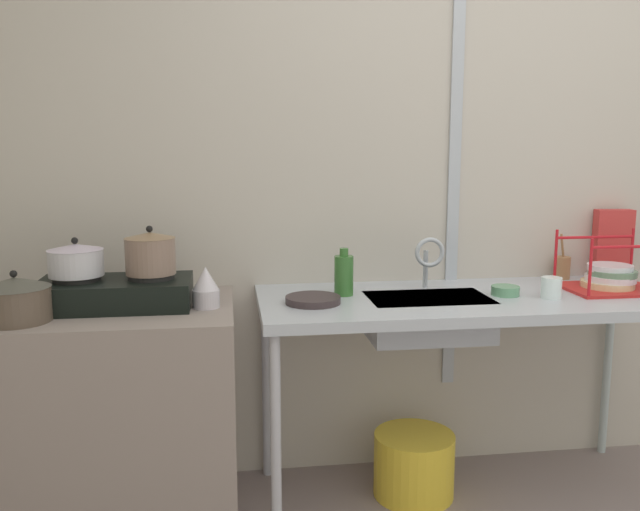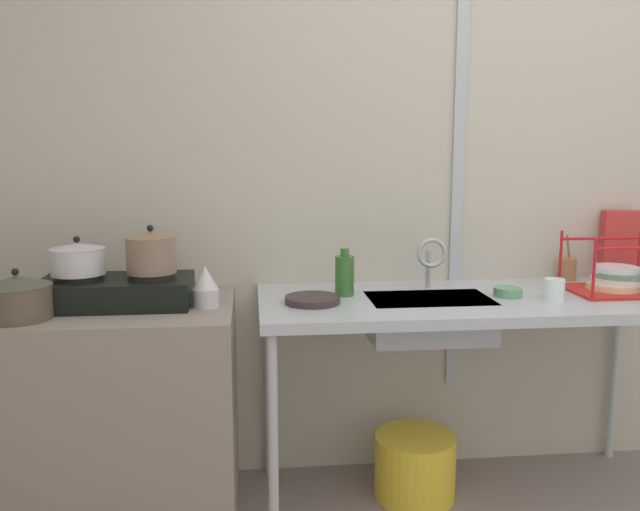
# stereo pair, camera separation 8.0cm
# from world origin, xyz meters

# --- Properties ---
(wall_back) EXTENTS (4.99, 0.10, 2.44)m
(wall_back) POSITION_xyz_m (0.00, 1.59, 1.22)
(wall_back) COLOR beige
(wall_back) RESTS_ON ground
(wall_metal_strip) EXTENTS (0.05, 0.01, 1.95)m
(wall_metal_strip) POSITION_xyz_m (-0.18, 1.54, 1.34)
(wall_metal_strip) COLOR #B1BAC6
(counter_concrete) EXTENTS (0.90, 0.64, 0.83)m
(counter_concrete) POSITION_xyz_m (-1.58, 1.22, 0.42)
(counter_concrete) COLOR gray
(counter_concrete) RESTS_ON ground
(counter_sink) EXTENTS (1.64, 0.64, 0.83)m
(counter_sink) POSITION_xyz_m (-0.22, 1.22, 0.78)
(counter_sink) COLOR #B1BAC6
(counter_sink) RESTS_ON ground
(stove) EXTENTS (0.54, 0.30, 0.12)m
(stove) POSITION_xyz_m (-1.55, 1.22, 0.89)
(stove) COLOR black
(stove) RESTS_ON counter_concrete
(pot_on_left_burner) EXTENTS (0.19, 0.19, 0.14)m
(pot_on_left_burner) POSITION_xyz_m (-1.68, 1.22, 1.01)
(pot_on_left_burner) COLOR silver
(pot_on_left_burner) RESTS_ON stove
(pot_on_right_burner) EXTENTS (0.18, 0.18, 0.18)m
(pot_on_right_burner) POSITION_xyz_m (-1.42, 1.22, 1.03)
(pot_on_right_burner) COLOR #846A5C
(pot_on_right_burner) RESTS_ON stove
(pot_beside_stove) EXTENTS (0.23, 0.23, 0.17)m
(pot_beside_stove) POSITION_xyz_m (-1.84, 1.06, 0.91)
(pot_beside_stove) COLOR brown
(pot_beside_stove) RESTS_ON counter_concrete
(percolator) EXTENTS (0.10, 0.10, 0.15)m
(percolator) POSITION_xyz_m (-1.22, 1.17, 0.91)
(percolator) COLOR silver
(percolator) RESTS_ON counter_concrete
(sink_basin) EXTENTS (0.47, 0.29, 0.16)m
(sink_basin) POSITION_xyz_m (-0.38, 1.22, 0.75)
(sink_basin) COLOR #B1BAC6
(sink_basin) RESTS_ON counter_sink
(faucet) EXTENTS (0.12, 0.07, 0.22)m
(faucet) POSITION_xyz_m (-0.34, 1.35, 0.97)
(faucet) COLOR #B1BAC6
(faucet) RESTS_ON counter_sink
(frying_pan) EXTENTS (0.20, 0.20, 0.03)m
(frying_pan) POSITION_xyz_m (-0.84, 1.18, 0.85)
(frying_pan) COLOR #362B2D
(frying_pan) RESTS_ON counter_sink
(dish_rack) EXTENTS (0.36, 0.29, 0.23)m
(dish_rack) POSITION_xyz_m (0.38, 1.24, 0.88)
(dish_rack) COLOR red
(dish_rack) RESTS_ON counter_sink
(cup_by_rack) EXTENTS (0.08, 0.08, 0.08)m
(cup_by_rack) POSITION_xyz_m (0.08, 1.13, 0.87)
(cup_by_rack) COLOR white
(cup_by_rack) RESTS_ON counter_sink
(small_bowl_on_drainboard) EXTENTS (0.11, 0.11, 0.04)m
(small_bowl_on_drainboard) POSITION_xyz_m (-0.08, 1.21, 0.85)
(small_bowl_on_drainboard) COLOR #609D74
(small_bowl_on_drainboard) RESTS_ON counter_sink
(bottle_by_sink) EXTENTS (0.07, 0.07, 0.19)m
(bottle_by_sink) POSITION_xyz_m (-0.70, 1.30, 0.91)
(bottle_by_sink) COLOR #356B2E
(bottle_by_sink) RESTS_ON counter_sink
(cereal_box) EXTENTS (0.17, 0.08, 0.30)m
(cereal_box) POSITION_xyz_m (0.54, 1.49, 0.98)
(cereal_box) COLOR #C63534
(cereal_box) RESTS_ON counter_sink
(utensil_jar) EXTENTS (0.07, 0.07, 0.20)m
(utensil_jar) POSITION_xyz_m (0.30, 1.49, 0.88)
(utensil_jar) COLOR #9E714A
(utensil_jar) RESTS_ON counter_sink
(bucket_on_floor) EXTENTS (0.33, 0.33, 0.26)m
(bucket_on_floor) POSITION_xyz_m (-0.41, 1.25, 0.13)
(bucket_on_floor) COLOR yellow
(bucket_on_floor) RESTS_ON ground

